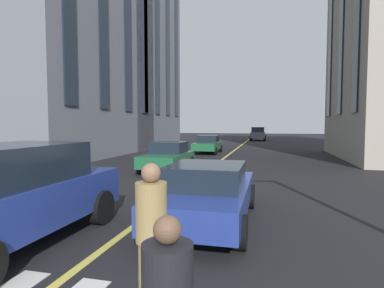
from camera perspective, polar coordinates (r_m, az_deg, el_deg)
name	(u,v)px	position (r m, az deg, el deg)	size (l,w,h in m)	color
lane_centre_line	(224,158)	(20.92, 5.77, -2.61)	(80.00, 0.16, 0.01)	#D8C64C
car_blue_mid	(11,194)	(6.72, -30.03, -7.89)	(4.70, 2.14, 1.88)	navy
car_green_parked_a	(208,144)	(24.69, 2.87, -0.04)	(3.90, 1.89, 1.40)	#1E6038
car_blue_trailing	(208,192)	(7.25, 2.91, -8.74)	(4.40, 1.95, 1.37)	navy
car_grey_near	(258,134)	(45.33, 11.89, 1.87)	(4.70, 2.14, 1.88)	slate
car_green_oncoming	(168,156)	(15.29, -4.39, -2.26)	(3.90, 1.89, 1.40)	#1E6038
pedestrian_near	(151,237)	(3.97, -7.37, -16.35)	(0.38, 0.38, 1.79)	#997F4C
building_left_far	(119,34)	(34.84, -13.04, 18.87)	(12.53, 9.39, 23.00)	slate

